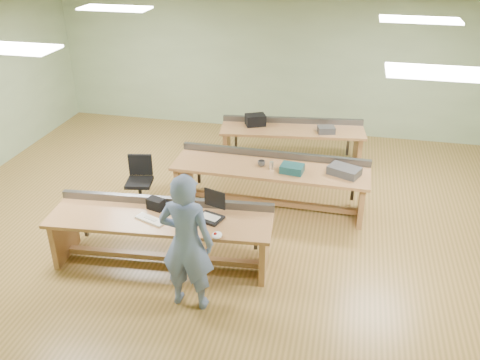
# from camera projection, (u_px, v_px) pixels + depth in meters

# --- Properties ---
(floor) EXTENTS (10.00, 10.00, 0.00)m
(floor) POSITION_uv_depth(u_px,v_px,m) (239.00, 218.00, 8.27)
(floor) COLOR olive
(floor) RESTS_ON ground
(ceiling) EXTENTS (10.00, 10.00, 0.00)m
(ceiling) POSITION_uv_depth(u_px,v_px,m) (238.00, 30.00, 6.88)
(ceiling) COLOR silver
(ceiling) RESTS_ON wall_back
(wall_back) EXTENTS (10.00, 0.04, 3.00)m
(wall_back) POSITION_uv_depth(u_px,v_px,m) (279.00, 64.00, 11.04)
(wall_back) COLOR #9AB287
(wall_back) RESTS_ON floor
(wall_front) EXTENTS (10.00, 0.04, 3.00)m
(wall_front) POSITION_uv_depth(u_px,v_px,m) (130.00, 316.00, 4.12)
(wall_front) COLOR #9AB287
(wall_front) RESTS_ON floor
(fluor_panels) EXTENTS (6.20, 3.50, 0.03)m
(fluor_panels) POSITION_uv_depth(u_px,v_px,m) (238.00, 32.00, 6.90)
(fluor_panels) COLOR white
(fluor_panels) RESTS_ON ceiling
(workbench_front) EXTENTS (3.12, 1.08, 0.86)m
(workbench_front) POSITION_uv_depth(u_px,v_px,m) (162.00, 228.00, 6.99)
(workbench_front) COLOR #A26C44
(workbench_front) RESTS_ON floor
(workbench_mid) EXTENTS (3.21, 0.90, 0.86)m
(workbench_mid) POSITION_uv_depth(u_px,v_px,m) (270.00, 176.00, 8.37)
(workbench_mid) COLOR #A26C44
(workbench_mid) RESTS_ON floor
(workbench_back) EXTENTS (2.81, 1.07, 0.86)m
(workbench_back) POSITION_uv_depth(u_px,v_px,m) (292.00, 138.00, 9.83)
(workbench_back) COLOR #A26C44
(workbench_back) RESTS_ON floor
(person) EXTENTS (0.68, 0.46, 1.83)m
(person) POSITION_uv_depth(u_px,v_px,m) (187.00, 243.00, 6.05)
(person) COLOR slate
(person) RESTS_ON floor
(laptop_base) EXTENTS (0.39, 0.36, 0.04)m
(laptop_base) POSITION_uv_depth(u_px,v_px,m) (210.00, 218.00, 6.82)
(laptop_base) COLOR black
(laptop_base) RESTS_ON workbench_front
(laptop_screen) EXTENTS (0.32, 0.12, 0.26)m
(laptop_screen) POSITION_uv_depth(u_px,v_px,m) (215.00, 199.00, 6.81)
(laptop_screen) COLOR black
(laptop_screen) RESTS_ON laptop_base
(keyboard) EXTENTS (0.46, 0.29, 0.03)m
(keyboard) POSITION_uv_depth(u_px,v_px,m) (150.00, 220.00, 6.80)
(keyboard) COLOR white
(keyboard) RESTS_ON workbench_front
(trackball_mouse) EXTENTS (0.14, 0.16, 0.07)m
(trackball_mouse) POSITION_uv_depth(u_px,v_px,m) (217.00, 235.00, 6.43)
(trackball_mouse) COLOR white
(trackball_mouse) RESTS_ON workbench_front
(camera_bag) EXTENTS (0.26, 0.21, 0.16)m
(camera_bag) POSITION_uv_depth(u_px,v_px,m) (156.00, 204.00, 7.04)
(camera_bag) COLOR black
(camera_bag) RESTS_ON workbench_front
(task_chair) EXTENTS (0.55, 0.55, 0.87)m
(task_chair) POSITION_uv_depth(u_px,v_px,m) (141.00, 188.00, 8.51)
(task_chair) COLOR black
(task_chair) RESTS_ON floor
(parts_bin_teal) EXTENTS (0.39, 0.31, 0.12)m
(parts_bin_teal) POSITION_uv_depth(u_px,v_px,m) (292.00, 169.00, 8.05)
(parts_bin_teal) COLOR #153F44
(parts_bin_teal) RESTS_ON workbench_mid
(parts_bin_grey) EXTENTS (0.56, 0.47, 0.13)m
(parts_bin_grey) POSITION_uv_depth(u_px,v_px,m) (344.00, 171.00, 7.98)
(parts_bin_grey) COLOR #373739
(parts_bin_grey) RESTS_ON workbench_mid
(mug) EXTENTS (0.13, 0.13, 0.10)m
(mug) POSITION_uv_depth(u_px,v_px,m) (261.00, 163.00, 8.26)
(mug) COLOR #373739
(mug) RESTS_ON workbench_mid
(drinks_can) EXTENTS (0.09, 0.09, 0.12)m
(drinks_can) POSITION_uv_depth(u_px,v_px,m) (271.00, 165.00, 8.16)
(drinks_can) COLOR silver
(drinks_can) RESTS_ON workbench_mid
(storage_box_back) EXTENTS (0.45, 0.39, 0.21)m
(storage_box_back) POSITION_uv_depth(u_px,v_px,m) (255.00, 120.00, 9.84)
(storage_box_back) COLOR black
(storage_box_back) RESTS_ON workbench_back
(tray_back) EXTENTS (0.36, 0.30, 0.12)m
(tray_back) POSITION_uv_depth(u_px,v_px,m) (326.00, 130.00, 9.51)
(tray_back) COLOR #373739
(tray_back) RESTS_ON workbench_back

